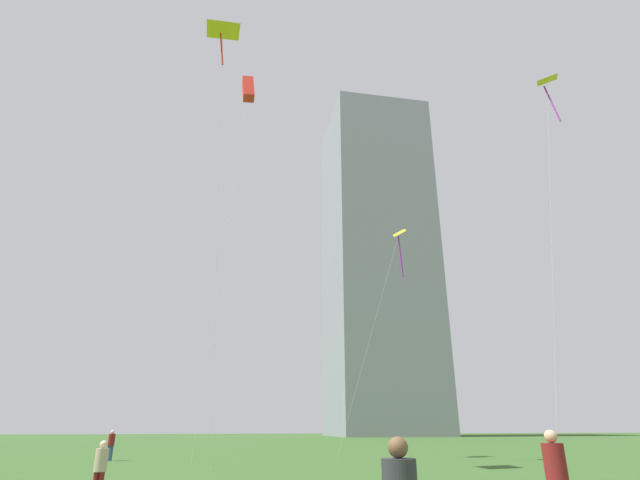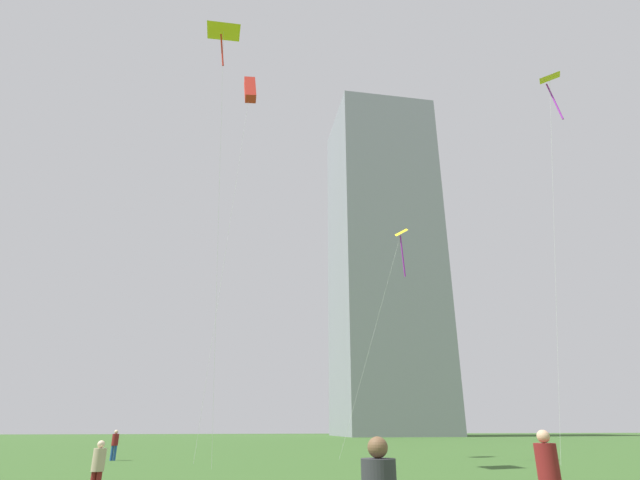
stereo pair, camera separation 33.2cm
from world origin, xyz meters
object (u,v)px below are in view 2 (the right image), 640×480
kite_flying_2 (550,84)px  distant_highrise_0 (384,260)px  person_standing_0 (98,466)px  person_standing_2 (115,443)px  person_standing_1 (549,474)px  kite_flying_1 (250,90)px  kite_flying_4 (401,241)px  kite_flying_3 (223,34)px

kite_flying_2 → distant_highrise_0: size_ratio=0.30×
person_standing_0 → person_standing_2: size_ratio=0.90×
person_standing_1 → kite_flying_1: 34.48m
person_standing_0 → kite_flying_2: bearing=-148.5°
person_standing_0 → distant_highrise_0: distant_highrise_0 is taller
kite_flying_4 → kite_flying_3: bearing=-156.2°
kite_flying_3 → distant_highrise_0: (38.38, 85.03, 16.20)m
kite_flying_1 → kite_flying_2: bearing=-23.2°
person_standing_1 → kite_flying_4: 23.86m
person_standing_0 → kite_flying_4: bearing=-123.7°
person_standing_2 → kite_flying_2: kite_flying_2 is taller
kite_flying_2 → kite_flying_4: size_ratio=1.67×
person_standing_0 → kite_flying_1: size_ratio=0.06×
person_standing_0 → person_standing_1: (9.57, -6.63, 0.18)m
person_standing_0 → person_standing_2: 18.49m
person_standing_0 → person_standing_1: size_ratio=0.84×
kite_flying_4 → kite_flying_2: bearing=-31.8°
person_standing_1 → kite_flying_1: (-5.72, 22.51, 25.48)m
person_standing_2 → distant_highrise_0: size_ratio=0.02×
person_standing_2 → kite_flying_4: 22.12m
kite_flying_2 → kite_flying_3: kite_flying_3 is taller
kite_flying_4 → distant_highrise_0: size_ratio=0.18×
distant_highrise_0 → kite_flying_1: bearing=-114.2°
person_standing_0 → kite_flying_1: (3.86, 15.88, 25.66)m
kite_flying_1 → kite_flying_4: (10.60, -2.81, -12.93)m
kite_flying_2 → distant_highrise_0: distant_highrise_0 is taller
person_standing_1 → kite_flying_4: (4.88, 19.70, 12.55)m
kite_flying_2 → kite_flying_4: 14.63m
person_standing_2 → kite_flying_3: (4.88, -10.71, 22.95)m
kite_flying_3 → distant_highrise_0: bearing=65.7°
kite_flying_3 → kite_flying_4: size_ratio=1.68×
person_standing_0 → person_standing_2: person_standing_2 is taller
kite_flying_1 → kite_flying_2: size_ratio=1.13×
kite_flying_3 → kite_flying_1: bearing=76.9°
kite_flying_1 → kite_flying_2: 21.72m
person_standing_0 → kite_flying_4: (14.45, 13.07, 12.72)m
person_standing_2 → kite_flying_4: kite_flying_4 is taller
person_standing_1 → kite_flying_3: size_ratio=0.08×
person_standing_1 → person_standing_0: bearing=47.9°
kite_flying_3 → kite_flying_2: bearing=-0.4°
person_standing_2 → person_standing_0: bearing=100.3°
kite_flying_1 → person_standing_2: bearing=160.8°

